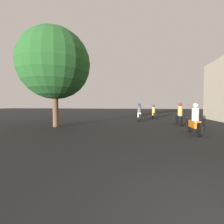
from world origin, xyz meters
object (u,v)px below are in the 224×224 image
(motorcycle_black, at_px, (180,116))
(street_tree, at_px, (55,64))
(motorcycle_yellow, at_px, (153,113))
(motorcycle_orange, at_px, (195,122))
(motorcycle_silver, at_px, (139,111))
(motorcycle_green, at_px, (139,110))
(motorcycle_white, at_px, (139,114))

(motorcycle_black, bearing_deg, street_tree, -168.16)
(motorcycle_black, distance_m, motorcycle_yellow, 5.16)
(motorcycle_orange, distance_m, motorcycle_yellow, 8.77)
(motorcycle_black, xyz_separation_m, motorcycle_yellow, (-1.46, 4.95, -0.04))
(motorcycle_yellow, bearing_deg, street_tree, -137.22)
(street_tree, bearing_deg, motorcycle_silver, 62.67)
(motorcycle_black, bearing_deg, motorcycle_yellow, 100.30)
(motorcycle_silver, relative_size, motorcycle_green, 1.03)
(motorcycle_black, relative_size, motorcycle_green, 1.07)
(street_tree, bearing_deg, motorcycle_white, 42.33)
(motorcycle_silver, bearing_deg, motorcycle_yellow, -66.05)
(motorcycle_yellow, height_order, motorcycle_green, motorcycle_green)
(motorcycle_yellow, bearing_deg, motorcycle_orange, -86.86)
(motorcycle_silver, relative_size, street_tree, 0.32)
(motorcycle_orange, xyz_separation_m, motorcycle_black, (0.22, 3.73, 0.02))
(motorcycle_black, xyz_separation_m, motorcycle_silver, (-2.96, 7.85, 0.00))
(motorcycle_orange, distance_m, motorcycle_green, 15.61)
(motorcycle_orange, distance_m, motorcycle_white, 6.58)
(motorcycle_black, bearing_deg, motorcycle_green, 98.69)
(motorcycle_white, relative_size, motorcycle_silver, 1.03)
(motorcycle_silver, xyz_separation_m, street_tree, (-5.47, -10.59, 3.48))
(motorcycle_yellow, distance_m, motorcycle_green, 6.86)
(motorcycle_yellow, relative_size, motorcycle_green, 1.01)
(motorcycle_silver, distance_m, street_tree, 12.41)
(motorcycle_orange, height_order, motorcycle_black, motorcycle_black)
(motorcycle_green, distance_m, street_tree, 15.71)
(motorcycle_silver, bearing_deg, motorcycle_white, -93.57)
(motorcycle_white, bearing_deg, motorcycle_black, -41.06)
(motorcycle_black, height_order, motorcycle_white, motorcycle_black)
(motorcycle_yellow, distance_m, street_tree, 10.96)
(motorcycle_yellow, xyz_separation_m, motorcycle_green, (-1.61, 6.67, 0.03))
(motorcycle_white, bearing_deg, motorcycle_green, 86.57)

